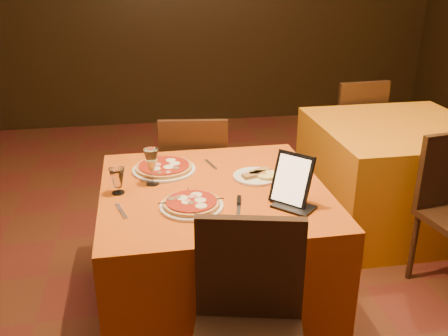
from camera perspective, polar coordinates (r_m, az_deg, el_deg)
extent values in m
cube|color=#5E2D19|center=(2.94, 2.01, -14.95)|extent=(6.00, 7.00, 0.01)
cube|color=#C04B0C|center=(2.65, -1.16, -9.66)|extent=(1.10, 1.10, 0.75)
cube|color=orange|center=(3.75, 18.81, -0.79)|extent=(1.10, 1.10, 0.75)
cylinder|color=white|center=(2.27, -3.73, -4.37)|extent=(0.29, 0.29, 0.01)
cylinder|color=#AD4C23|center=(2.27, -3.74, -4.01)|extent=(0.26, 0.26, 0.02)
cylinder|color=white|center=(2.68, -6.87, -0.20)|extent=(0.34, 0.34, 0.01)
cylinder|color=#AD4C23|center=(2.67, -6.89, 0.12)|extent=(0.30, 0.30, 0.02)
cylinder|color=white|center=(2.58, 3.62, -0.98)|extent=(0.23, 0.23, 0.01)
cylinder|color=olive|center=(2.57, 3.63, -0.63)|extent=(0.14, 0.14, 0.02)
cube|color=black|center=(2.28, 7.75, -1.30)|extent=(0.20, 0.20, 0.23)
cube|color=#B2B4BA|center=(2.25, 1.68, -4.79)|extent=(0.06, 0.20, 0.01)
cube|color=#A4A4AA|center=(2.28, -11.65, -4.87)|extent=(0.06, 0.15, 0.01)
cube|color=#B7B8BF|center=(2.74, -1.51, 0.40)|extent=(0.05, 0.15, 0.01)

